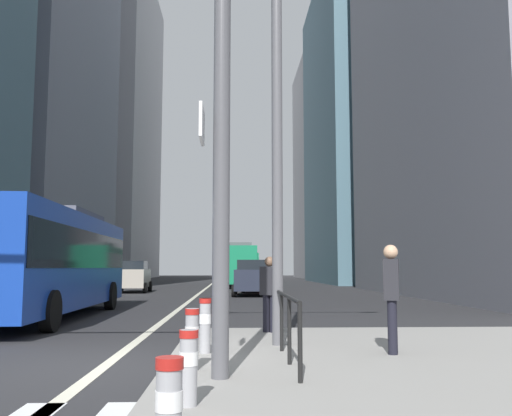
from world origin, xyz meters
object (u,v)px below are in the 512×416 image
Objects in this scene: bollard_left at (188,363)px; bollard_back at (205,322)px; street_lamp_post at (277,68)px; pedestrian_walking at (270,290)px; pedestrian_waiting at (392,292)px; city_bus_red_receding at (240,264)px; city_bus_red_distant at (245,265)px; traffic_signal_gantry at (37,65)px; car_receding_far at (251,277)px; bollard_right at (192,336)px; bollard_front at (169,407)px; car_oncoming_mid at (133,276)px; city_bus_blue_oncoming at (48,257)px; car_receding_near at (256,276)px.

bollard_left is 3.45m from bollard_back.
pedestrian_walking is (-0.02, 1.96, -4.24)m from street_lamp_post.
pedestrian_waiting is 3.55m from pedestrian_walking.
city_bus_red_receding is 1.02× the size of city_bus_red_distant.
bollard_left is at bearing -32.57° from traffic_signal_gantry.
car_receding_far is 2.55× the size of pedestrian_waiting.
bollard_left is (2.14, -1.36, -3.59)m from traffic_signal_gantry.
bollard_right is (2.03, 0.58, -3.55)m from traffic_signal_gantry.
city_bus_red_distant is 60.88m from bollard_front.
city_bus_red_receding is 14.49× the size of bollard_left.
car_receding_far is 18.48m from pedestrian_walking.
bollard_right is (-0.12, 3.75, 0.03)m from bollard_front.
bollard_back is 0.50× the size of pedestrian_waiting.
traffic_signal_gantry is 0.89× the size of street_lamp_post.
bollard_front is 8.23m from pedestrian_walking.
bollard_back is (-0.01, 3.45, 0.07)m from bollard_left.
car_receding_far is 21.61m from pedestrian_waiting.
city_bus_red_receding is at bearing 93.19° from pedestrian_waiting.
city_bus_red_receding is 1.36× the size of street_lamp_post.
traffic_signal_gantry is at bearing -98.69° from car_receding_far.
bollard_right is (-1.15, -37.00, -1.23)m from city_bus_red_receding.
bollard_left is at bearing -101.11° from pedestrian_walking.
city_bus_red_distant is 12.93× the size of bollard_right.
street_lamp_post reaches higher than traffic_signal_gantry.
traffic_signal_gantry is at bearing -94.83° from city_bus_red_receding.
car_oncoming_mid reaches higher than bollard_right.
bollard_back reaches higher than bollard_front.
city_bus_red_receding reaches higher than pedestrian_waiting.
traffic_signal_gantry reaches higher than city_bus_red_distant.
city_bus_blue_oncoming is 14.78× the size of bollard_front.
city_bus_blue_oncoming is 10.73m from traffic_signal_gantry.
pedestrian_waiting is (1.99, -35.70, -0.71)m from city_bus_red_receding.
car_oncoming_mid is at bearing 101.73° from bollard_right.
city_bus_red_distant reaches higher than bollard_front.
bollard_back is (-1.04, -35.50, -1.20)m from city_bus_red_receding.
car_oncoming_mid is at bearing 102.61° from bollard_back.
bollard_left is (5.17, -11.39, -1.26)m from city_bus_blue_oncoming.
traffic_signal_gantry reaches higher than car_oncoming_mid.
bollard_left is (-1.26, -4.35, -4.71)m from street_lamp_post.
bollard_left is 0.91× the size of bollard_right.
pedestrian_walking is at bearing 120.19° from pedestrian_waiting.
car_receding_near is 5.61× the size of bollard_front.
bollard_back is (0.10, 1.51, 0.03)m from bollard_right.
traffic_signal_gantry is at bearing -159.94° from pedestrian_waiting.
car_oncoming_mid is 8.48m from car_receding_far.
city_bus_red_distant is 2.48× the size of car_receding_near.
car_receding_near is 29.81m from bollard_left.
city_bus_red_receding is at bearing 95.51° from car_receding_near.
traffic_signal_gantry is 8.11× the size of bollard_back.
bollard_front is 1.02× the size of bollard_left.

